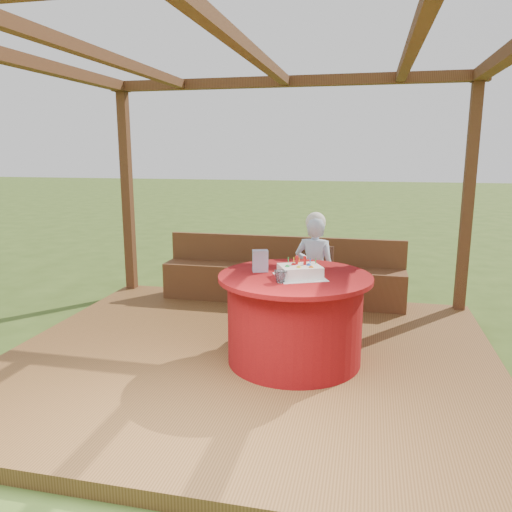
# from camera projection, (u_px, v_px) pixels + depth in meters

# --- Properties ---
(ground) EXTENTS (60.00, 60.00, 0.00)m
(ground) POSITION_uv_depth(u_px,v_px,m) (250.00, 365.00, 4.68)
(ground) COLOR #344C19
(ground) RESTS_ON ground
(deck) EXTENTS (4.50, 4.00, 0.12)m
(deck) POSITION_uv_depth(u_px,v_px,m) (250.00, 359.00, 4.67)
(deck) COLOR brown
(deck) RESTS_ON ground
(pergola) EXTENTS (4.50, 4.00, 2.72)m
(pergola) POSITION_uv_depth(u_px,v_px,m) (249.00, 98.00, 4.19)
(pergola) COLOR brown
(pergola) RESTS_ON deck
(bench) EXTENTS (3.00, 0.42, 0.80)m
(bench) POSITION_uv_depth(u_px,v_px,m) (282.00, 280.00, 6.24)
(bench) COLOR brown
(bench) RESTS_ON deck
(table) EXTENTS (1.35, 1.35, 0.79)m
(table) POSITION_uv_depth(u_px,v_px,m) (294.00, 318.00, 4.43)
(table) COLOR maroon
(table) RESTS_ON deck
(chair) EXTENTS (0.44, 0.44, 0.83)m
(chair) POSITION_uv_depth(u_px,v_px,m) (313.00, 282.00, 5.47)
(chair) COLOR #381E11
(chair) RESTS_ON deck
(elderly_woman) EXTENTS (0.47, 0.35, 1.23)m
(elderly_woman) POSITION_uv_depth(u_px,v_px,m) (314.00, 269.00, 5.30)
(elderly_woman) COLOR #A1C4EF
(elderly_woman) RESTS_ON deck
(birthday_cake) EXTENTS (0.52, 0.52, 0.18)m
(birthday_cake) POSITION_uv_depth(u_px,v_px,m) (300.00, 271.00, 4.26)
(birthday_cake) COLOR white
(birthday_cake) RESTS_ON table
(gift_bag) EXTENTS (0.16, 0.12, 0.19)m
(gift_bag) POSITION_uv_depth(u_px,v_px,m) (260.00, 261.00, 4.46)
(gift_bag) COLOR #CC84B0
(gift_bag) RESTS_ON table
(drinking_glass) EXTENTS (0.14, 0.14, 0.10)m
(drinking_glass) POSITION_uv_depth(u_px,v_px,m) (281.00, 277.00, 4.09)
(drinking_glass) COLOR silver
(drinking_glass) RESTS_ON table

